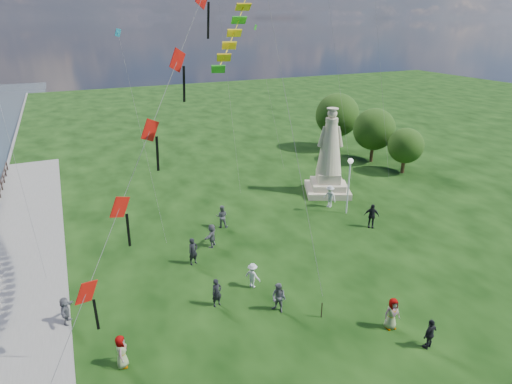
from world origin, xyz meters
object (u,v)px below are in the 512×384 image
lamppost (349,174)px  person_8 (330,196)px  person_2 (253,275)px  person_10 (121,352)px  person_5 (66,312)px  person_3 (430,334)px  person_4 (392,314)px  person_6 (193,251)px  person_11 (212,235)px  person_0 (217,293)px  person_7 (222,216)px  person_1 (279,298)px  statue (329,162)px  person_9 (372,216)px

lamppost → person_8: size_ratio=2.44×
person_2 → person_10: (-7.81, -3.21, 0.05)m
person_5 → person_10: 4.63m
person_3 → person_5: bearing=-41.6°
person_4 → person_6: (-7.31, 10.01, 0.03)m
person_3 → person_11: size_ratio=0.96×
person_0 → person_7: 9.47m
person_6 → person_8: person_8 is taller
person_6 → person_11: person_6 is taller
person_1 → person_3: (5.25, -5.35, -0.05)m
lamppost → person_6: 13.83m
person_3 → person_8: bearing=-118.9°
person_3 → person_5: (-15.56, 8.88, -0.05)m
person_3 → person_1: bearing=-57.5°
person_5 → person_7: size_ratio=0.85×
person_6 → person_5: bearing=-178.1°
lamppost → person_8: 2.93m
person_0 → statue: bearing=26.7°
lamppost → person_6: bearing=-170.1°
person_7 → person_8: person_8 is taller
person_6 → person_7: (3.44, 4.12, -0.02)m
person_11 → person_9: bearing=120.7°
person_0 → person_1: (2.82, -1.83, 0.03)m
person_1 → person_5: (-10.31, 3.52, -0.10)m
person_4 → person_11: bearing=123.9°
statue → person_0: (-14.50, -11.37, -2.05)m
lamppost → person_3: size_ratio=2.88×
person_1 → person_10: person_1 is taller
person_3 → person_6: person_6 is taller
person_5 → person_0: bearing=-83.7°
person_4 → person_11: (-5.50, 11.67, -0.04)m
person_8 → person_5: bearing=-90.7°
person_0 → person_5: (-7.50, 1.70, -0.07)m
person_1 → person_2: bearing=155.3°
person_5 → person_8: bearing=-52.2°
person_2 → person_8: person_8 is taller
person_3 → person_11: 14.86m
person_3 → person_10: size_ratio=0.98×
statue → lamppost: 4.48m
person_1 → person_10: (-8.15, -0.57, -0.04)m
statue → person_2: (-12.03, -10.55, -2.11)m
person_10 → person_7: bearing=-23.1°
person_6 → person_9: 13.61m
person_11 → person_7: bearing=-172.5°
person_0 → person_1: 3.36m
person_11 → person_0: bearing=24.4°
person_2 → person_8: bearing=-86.2°
person_0 → person_2: 2.60m
person_2 → person_6: bearing=-1.2°
person_7 → person_8: bearing=-156.1°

